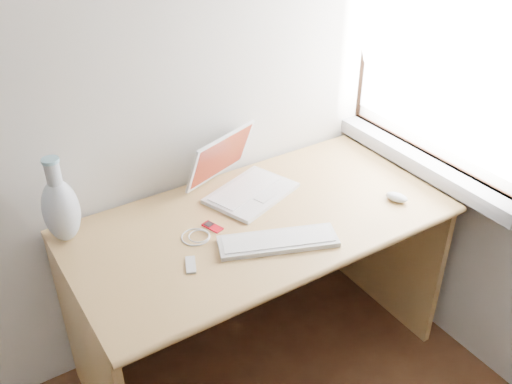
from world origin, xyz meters
TOP-DOWN VIEW (x-y plane):
  - window at (1.72, 1.30)m, footprint 0.11×0.99m
  - desk at (0.94, 1.46)m, footprint 1.41×0.71m
  - laptop at (1.00, 1.57)m, footprint 0.39×0.38m
  - external_keyboard at (0.92, 1.22)m, footprint 0.43×0.27m
  - mouse at (1.45, 1.19)m, footprint 0.08×0.10m
  - ipod at (0.77, 1.42)m, footprint 0.06×0.09m
  - cable_coil at (0.69, 1.40)m, footprint 0.13×0.13m
  - remote at (0.61, 1.27)m, footprint 0.06×0.09m
  - vase at (0.31, 1.64)m, footprint 0.13×0.13m

SIDE VIEW (x-z plane):
  - desk at x=0.94m, z-range 0.16..0.90m
  - cable_coil at x=0.69m, z-range 0.75..0.75m
  - remote at x=0.61m, z-range 0.75..0.75m
  - ipod at x=0.77m, z-range 0.74..0.75m
  - external_keyboard at x=0.92m, z-range 0.74..0.77m
  - mouse at x=1.45m, z-range 0.75..0.78m
  - laptop at x=1.00m, z-range 0.68..0.91m
  - vase at x=0.31m, z-range 0.71..1.04m
  - window at x=1.72m, z-range 0.72..1.83m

